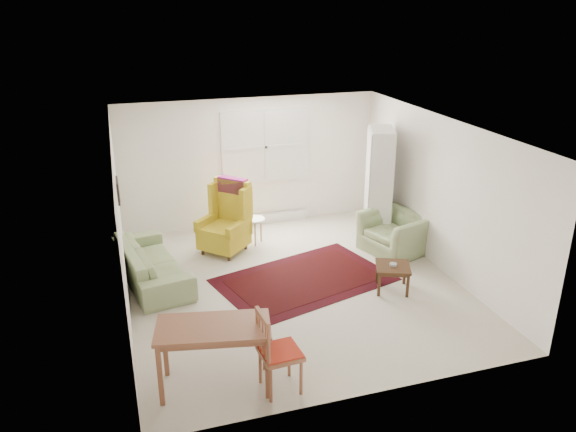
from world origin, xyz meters
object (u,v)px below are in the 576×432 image
object	(u,v)px
desk	(215,356)
desk_chair	(280,351)
coffee_table	(392,278)
sofa	(151,256)
wingback_chair	(223,218)
cabinet	(379,184)
armchair	(395,229)
stool	(255,231)

from	to	relation	value
desk	desk_chair	world-z (taller)	desk_chair
coffee_table	sofa	bearing A→B (deg)	157.66
wingback_chair	cabinet	size ratio (longest dim) A/B	0.63
desk	armchair	bearing A→B (deg)	36.71
armchair	desk_chair	xyz separation A→B (m)	(-3.02, -3.04, 0.10)
stool	desk	distance (m)	4.09
armchair	coffee_table	xyz separation A→B (m)	(-0.70, -1.29, -0.21)
cabinet	armchair	bearing A→B (deg)	-69.76
coffee_table	stool	distance (m)	2.83
wingback_chair	desk_chair	distance (m)	3.90
sofa	wingback_chair	world-z (taller)	wingback_chair
armchair	cabinet	size ratio (longest dim) A/B	0.52
wingback_chair	stool	xyz separation A→B (m)	(0.61, 0.20, -0.40)
coffee_table	stool	size ratio (longest dim) A/B	1.03
desk	desk_chair	bearing A→B (deg)	-20.87
wingback_chair	coffee_table	size ratio (longest dim) A/B	2.53
wingback_chair	cabinet	world-z (taller)	cabinet
cabinet	desk	distance (m)	5.14
wingback_chair	coffee_table	bearing A→B (deg)	0.80
wingback_chair	desk_chair	bearing A→B (deg)	-46.58
wingback_chair	stool	size ratio (longest dim) A/B	2.61
wingback_chair	cabinet	bearing A→B (deg)	42.55
coffee_table	stool	xyz separation A→B (m)	(-1.58, 2.35, 0.04)
stool	coffee_table	bearing A→B (deg)	-56.05
desk	desk_chair	size ratio (longest dim) A/B	1.25
stool	desk	xyz separation A→B (m)	(-1.43, -3.83, 0.16)
desk	stool	bearing A→B (deg)	69.48
coffee_table	cabinet	world-z (taller)	cabinet
sofa	desk_chair	world-z (taller)	desk_chair
sofa	desk	world-z (taller)	sofa
cabinet	desk_chair	size ratio (longest dim) A/B	2.01
wingback_chair	desk	xyz separation A→B (m)	(-0.82, -3.63, -0.24)
wingback_chair	armchair	bearing A→B (deg)	28.68
armchair	stool	xyz separation A→B (m)	(-2.28, 1.06, -0.17)
coffee_table	desk_chair	distance (m)	2.92
desk	wingback_chair	bearing A→B (deg)	77.25
coffee_table	cabinet	size ratio (longest dim) A/B	0.25
wingback_chair	stool	distance (m)	0.76
sofa	stool	bearing A→B (deg)	-74.87
cabinet	desk	bearing A→B (deg)	-116.52
cabinet	desk_chair	xyz separation A→B (m)	(-3.02, -3.76, -0.52)
desk	desk_chair	distance (m)	0.76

